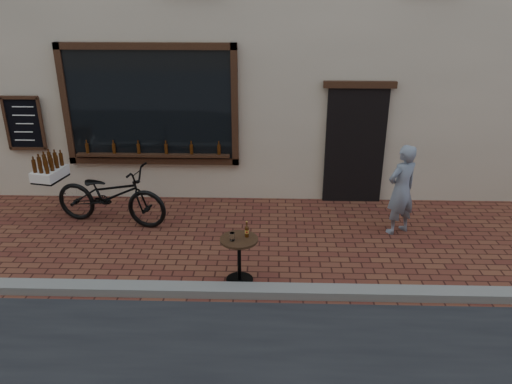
{
  "coord_description": "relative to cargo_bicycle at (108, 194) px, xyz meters",
  "views": [
    {
      "loc": [
        0.32,
        -5.53,
        3.93
      ],
      "look_at": [
        0.12,
        1.2,
        1.1
      ],
      "focal_mm": 35.0,
      "sensor_mm": 36.0,
      "label": 1
    }
  ],
  "objects": [
    {
      "name": "ground",
      "position": [
        2.49,
        -2.34,
        -0.55
      ],
      "size": [
        90.0,
        90.0,
        0.0
      ],
      "primitive_type": "plane",
      "color": "#55231B",
      "rests_on": "ground"
    },
    {
      "name": "kerb",
      "position": [
        2.49,
        -2.14,
        -0.49
      ],
      "size": [
        90.0,
        0.25,
        0.12
      ],
      "primitive_type": "cube",
      "color": "slate",
      "rests_on": "ground"
    },
    {
      "name": "cargo_bicycle",
      "position": [
        0.0,
        0.0,
        0.0
      ],
      "size": [
        2.44,
        1.12,
        1.15
      ],
      "rotation": [
        0.0,
        0.0,
        1.37
      ],
      "color": "black",
      "rests_on": "ground"
    },
    {
      "name": "bistro_table",
      "position": [
        2.39,
        -1.8,
        -0.06
      ],
      "size": [
        0.53,
        0.53,
        0.91
      ],
      "color": "black",
      "rests_on": "ground"
    },
    {
      "name": "pedestrian",
      "position": [
        4.98,
        -0.2,
        0.23
      ],
      "size": [
        0.68,
        0.61,
        1.55
      ],
      "primitive_type": "imported",
      "rotation": [
        0.0,
        0.0,
        3.67
      ],
      "color": "slate",
      "rests_on": "ground"
    }
  ]
}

